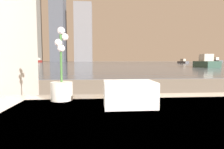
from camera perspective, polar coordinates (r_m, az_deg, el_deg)
The scene contains 10 objects.
potted_orchid at distance 1.00m, azimuth -16.10°, elevation -2.69°, with size 0.12×0.12×0.40m.
towel_stack at distance 0.84m, azimuth 5.66°, elevation -6.28°, with size 0.24×0.17×0.12m.
harbor_water at distance 62.00m, azimuth -4.16°, elevation 3.86°, with size 180.00×110.00×0.01m.
harbor_boat_0 at distance 51.17m, azimuth 22.17°, elevation 3.88°, with size 1.84×3.45×1.23m.
harbor_boat_1 at distance 81.71m, azimuth -23.01°, elevation 4.17°, with size 2.00×5.26×1.95m.
harbor_boat_3 at distance 22.19m, azimuth 28.29°, elevation 3.43°, with size 1.91×4.08×1.47m.
harbor_boat_4 at distance 74.76m, azimuth 30.66°, elevation 3.88°, with size 2.55×5.35×1.93m.
skyline_tower_0 at distance 130.50m, azimuth -25.71°, elevation 19.04°, with size 13.32×9.76×68.65m.
skyline_tower_1 at distance 123.88m, azimuth -17.22°, elevation 17.15°, with size 8.73×12.09×56.31m.
skyline_tower_2 at distance 119.76m, azimuth -9.30°, elevation 13.18°, with size 11.28×10.83×37.60m.
Camera 1 is at (-0.32, 0.01, 0.76)m, focal length 28.00 mm.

